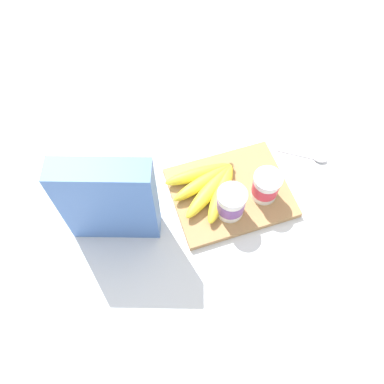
# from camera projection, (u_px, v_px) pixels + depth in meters

# --- Properties ---
(ground_plane) EXTENTS (2.40, 2.40, 0.00)m
(ground_plane) POSITION_uv_depth(u_px,v_px,m) (230.00, 194.00, 1.02)
(ground_plane) COLOR silver
(cutting_board) EXTENTS (0.29, 0.23, 0.02)m
(cutting_board) POSITION_uv_depth(u_px,v_px,m) (230.00, 192.00, 1.02)
(cutting_board) COLOR #A37A4C
(cutting_board) RESTS_ON ground_plane
(cereal_box) EXTENTS (0.21, 0.12, 0.26)m
(cereal_box) POSITION_uv_depth(u_px,v_px,m) (109.00, 203.00, 0.87)
(cereal_box) COLOR #4770B7
(cereal_box) RESTS_ON ground_plane
(yogurt_cup_front) EXTENTS (0.07, 0.07, 0.08)m
(yogurt_cup_front) POSITION_uv_depth(u_px,v_px,m) (266.00, 186.00, 0.97)
(yogurt_cup_front) COLOR white
(yogurt_cup_front) RESTS_ON cutting_board
(yogurt_cup_back) EXTENTS (0.07, 0.07, 0.09)m
(yogurt_cup_back) POSITION_uv_depth(u_px,v_px,m) (231.00, 203.00, 0.94)
(yogurt_cup_back) COLOR white
(yogurt_cup_back) RESTS_ON cutting_board
(banana_bunch) EXTENTS (0.19, 0.17, 0.04)m
(banana_bunch) POSITION_uv_depth(u_px,v_px,m) (208.00, 185.00, 1.00)
(banana_bunch) COLOR yellow
(banana_bunch) RESTS_ON cutting_board
(spoon) EXTENTS (0.12, 0.09, 0.01)m
(spoon) POSITION_uv_depth(u_px,v_px,m) (310.00, 157.00, 1.08)
(spoon) COLOR silver
(spoon) RESTS_ON ground_plane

